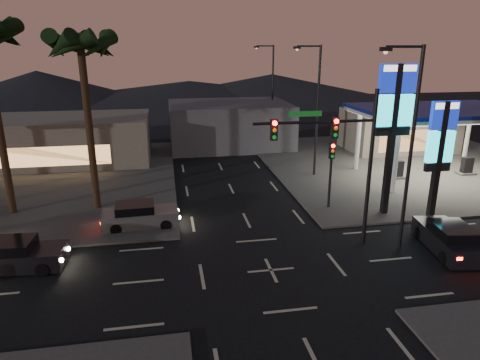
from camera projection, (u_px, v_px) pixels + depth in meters
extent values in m
plane|color=black|center=(271.00, 270.00, 19.81)|extent=(140.00, 140.00, 0.00)
cube|color=#47443F|center=(404.00, 164.00, 37.46)|extent=(24.00, 24.00, 0.12)
cube|color=#47443F|center=(13.00, 183.00, 32.17)|extent=(24.00, 24.00, 0.12)
cylinder|color=silver|center=(396.00, 159.00, 29.33)|extent=(0.36, 0.36, 5.00)
cylinder|color=silver|center=(358.00, 141.00, 34.96)|extent=(0.36, 0.36, 5.00)
cylinder|color=silver|center=(467.00, 136.00, 36.61)|extent=(0.36, 0.36, 5.00)
cube|color=silver|center=(441.00, 111.00, 32.16)|extent=(12.00, 8.00, 0.50)
cube|color=white|center=(440.00, 115.00, 32.25)|extent=(11.60, 7.60, 0.06)
cube|color=navy|center=(441.00, 109.00, 32.11)|extent=(12.20, 8.20, 0.25)
cube|color=black|center=(397.00, 170.00, 32.99)|extent=(0.80, 0.50, 1.40)
cube|color=black|center=(467.00, 166.00, 33.98)|extent=(0.80, 0.50, 1.40)
cube|color=#726B5B|center=(398.00, 130.00, 41.90)|extent=(10.00, 6.00, 4.00)
cube|color=black|center=(391.00, 143.00, 25.02)|extent=(0.35, 0.35, 9.00)
cube|color=#0D1F96|center=(398.00, 78.00, 23.91)|extent=(2.20, 0.30, 1.60)
cube|color=white|center=(399.00, 68.00, 23.74)|extent=(1.98, 0.32, 0.35)
cube|color=#19E8F5|center=(394.00, 110.00, 24.45)|extent=(2.20, 0.30, 1.80)
cube|color=black|center=(392.00, 131.00, 24.81)|extent=(2.09, 0.28, 0.50)
cube|color=black|center=(438.00, 162.00, 24.80)|extent=(0.35, 0.35, 7.00)
cube|color=#0D1F96|center=(444.00, 115.00, 23.99)|extent=(1.60, 0.30, 1.60)
cube|color=white|center=(446.00, 106.00, 23.82)|extent=(1.44, 0.32, 0.35)
cube|color=#19E8F5|center=(440.00, 147.00, 24.53)|extent=(1.60, 0.30, 1.80)
cube|color=black|center=(437.00, 167.00, 24.89)|extent=(1.52, 0.28, 0.50)
cylinder|color=black|center=(370.00, 170.00, 21.39)|extent=(0.20, 0.20, 8.00)
cylinder|color=black|center=(315.00, 122.00, 20.14)|extent=(6.00, 0.14, 0.14)
cube|color=#0C3F14|center=(305.00, 114.00, 19.94)|extent=(1.60, 0.05, 0.25)
cube|color=black|center=(335.00, 128.00, 20.40)|extent=(0.32, 0.25, 1.00)
sphere|color=#FF0C07|center=(337.00, 121.00, 20.16)|extent=(0.22, 0.22, 0.22)
sphere|color=orange|center=(336.00, 128.00, 20.26)|extent=(0.20, 0.20, 0.20)
sphere|color=#0CB226|center=(336.00, 135.00, 20.36)|extent=(0.20, 0.20, 0.20)
cube|color=black|center=(274.00, 130.00, 19.90)|extent=(0.32, 0.25, 1.00)
sphere|color=#FF0C07|center=(275.00, 123.00, 19.66)|extent=(0.22, 0.22, 0.22)
sphere|color=orange|center=(275.00, 130.00, 19.76)|extent=(0.20, 0.20, 0.20)
sphere|color=#0CB226|center=(274.00, 137.00, 19.86)|extent=(0.20, 0.20, 0.20)
cylinder|color=black|center=(330.00, 179.00, 26.69)|extent=(0.16, 0.16, 4.00)
cube|color=black|center=(332.00, 151.00, 26.15)|extent=(0.32, 0.25, 1.00)
sphere|color=#FF0C07|center=(333.00, 146.00, 25.91)|extent=(0.22, 0.22, 0.22)
sphere|color=orange|center=(333.00, 151.00, 26.01)|extent=(0.20, 0.20, 0.20)
sphere|color=#0CB226|center=(333.00, 156.00, 26.11)|extent=(0.20, 0.20, 0.20)
cylinder|color=black|center=(411.00, 154.00, 20.40)|extent=(0.18, 0.18, 10.00)
cylinder|color=black|center=(405.00, 47.00, 18.78)|extent=(1.80, 0.12, 0.12)
cube|color=black|center=(386.00, 49.00, 18.66)|extent=(0.50, 0.25, 0.18)
sphere|color=#FFCC8C|center=(386.00, 52.00, 18.69)|extent=(0.20, 0.20, 0.20)
cylinder|color=black|center=(317.00, 113.00, 32.61)|extent=(0.18, 0.18, 10.00)
cylinder|color=black|center=(309.00, 46.00, 30.98)|extent=(1.80, 0.12, 0.12)
cube|color=black|center=(297.00, 48.00, 30.87)|extent=(0.50, 0.25, 0.18)
sphere|color=#FFCC8C|center=(297.00, 49.00, 30.90)|extent=(0.20, 0.20, 0.20)
cylinder|color=black|center=(272.00, 94.00, 45.76)|extent=(0.18, 0.18, 10.00)
cylinder|color=black|center=(265.00, 46.00, 44.13)|extent=(1.80, 0.12, 0.12)
cube|color=black|center=(257.00, 47.00, 44.02)|extent=(0.50, 0.25, 0.18)
sphere|color=#FFCC8C|center=(257.00, 48.00, 44.05)|extent=(0.20, 0.20, 0.20)
cylinder|color=black|center=(89.00, 130.00, 25.71)|extent=(0.44, 0.44, 10.20)
sphere|color=black|center=(80.00, 41.00, 24.17)|extent=(0.90, 0.90, 0.90)
cone|color=black|center=(104.00, 46.00, 24.48)|extent=(0.90, 2.74, 1.91)
cone|color=black|center=(99.00, 46.00, 25.28)|extent=(2.57, 2.57, 1.91)
cone|color=black|center=(84.00, 46.00, 25.48)|extent=(2.74, 0.90, 1.91)
cone|color=black|center=(67.00, 46.00, 24.97)|extent=(2.57, 2.57, 1.91)
cone|color=black|center=(56.00, 46.00, 24.05)|extent=(0.90, 2.74, 1.91)
cone|color=black|center=(60.00, 46.00, 23.25)|extent=(2.57, 2.57, 1.91)
cone|color=black|center=(76.00, 46.00, 23.04)|extent=(2.74, 0.90, 1.91)
cone|color=black|center=(95.00, 46.00, 23.55)|extent=(2.57, 2.57, 1.91)
cone|color=black|center=(9.00, 35.00, 23.47)|extent=(0.90, 2.74, 1.91)
cone|color=black|center=(7.00, 35.00, 24.27)|extent=(2.57, 2.57, 1.91)
cube|color=#726B5B|center=(56.00, 140.00, 37.55)|extent=(16.00, 8.00, 4.00)
cube|color=#4C4C51|center=(229.00, 124.00, 43.90)|extent=(12.00, 9.00, 4.40)
cone|color=black|center=(39.00, 89.00, 71.13)|extent=(40.00, 40.00, 6.00)
cone|color=black|center=(272.00, 88.00, 77.89)|extent=(50.00, 50.00, 5.00)
cone|color=black|center=(189.00, 92.00, 75.56)|extent=(60.00, 60.00, 4.00)
cube|color=black|center=(17.00, 258.00, 19.81)|extent=(4.36, 2.04, 0.87)
cube|color=black|center=(9.00, 247.00, 19.61)|extent=(2.22, 1.77, 0.63)
cylinder|color=black|center=(54.00, 253.00, 20.81)|extent=(0.63, 0.27, 0.62)
cylinder|color=black|center=(43.00, 270.00, 19.25)|extent=(0.63, 0.27, 0.62)
sphere|color=#FFF2BF|center=(68.00, 249.00, 20.58)|extent=(0.21, 0.21, 0.21)
sphere|color=#FFF2BF|center=(61.00, 260.00, 19.47)|extent=(0.21, 0.21, 0.21)
cube|color=slate|center=(141.00, 218.00, 24.44)|extent=(4.33, 2.00, 0.87)
cube|color=black|center=(135.00, 209.00, 24.21)|extent=(2.20, 1.75, 0.63)
cylinder|color=black|center=(164.00, 214.00, 25.56)|extent=(0.63, 0.26, 0.62)
cylinder|color=black|center=(166.00, 225.00, 24.03)|extent=(0.63, 0.26, 0.62)
cylinder|color=black|center=(117.00, 218.00, 24.99)|extent=(0.63, 0.26, 0.62)
cylinder|color=black|center=(116.00, 229.00, 23.46)|extent=(0.63, 0.26, 0.62)
sphere|color=#FFF2BF|center=(177.00, 210.00, 25.41)|extent=(0.21, 0.21, 0.21)
sphere|color=#FFF2BF|center=(179.00, 217.00, 24.33)|extent=(0.21, 0.21, 0.21)
cube|color=#FF140A|center=(103.00, 215.00, 24.49)|extent=(0.09, 0.25, 0.14)
cube|color=#FF140A|center=(101.00, 223.00, 23.41)|extent=(0.09, 0.25, 0.14)
cube|color=black|center=(448.00, 240.00, 21.57)|extent=(2.45, 4.62, 0.90)
cube|color=black|center=(453.00, 232.00, 21.10)|extent=(1.99, 2.42, 0.65)
cylinder|color=black|center=(419.00, 233.00, 22.95)|extent=(0.33, 0.67, 0.64)
cylinder|color=black|center=(450.00, 233.00, 23.00)|extent=(0.33, 0.67, 0.64)
cylinder|color=black|center=(444.00, 258.00, 20.28)|extent=(0.33, 0.67, 0.64)
cylinder|color=black|center=(479.00, 257.00, 20.33)|extent=(0.33, 0.67, 0.64)
cube|color=#FF140A|center=(459.00, 259.00, 19.41)|extent=(0.26, 0.11, 0.14)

